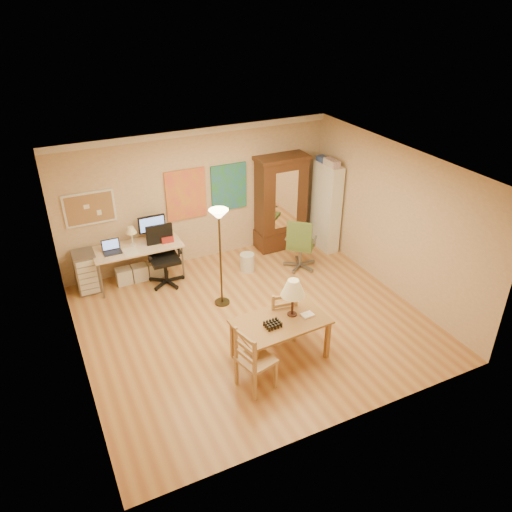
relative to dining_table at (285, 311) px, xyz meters
name	(u,v)px	position (x,y,z in m)	size (l,w,h in m)	color
floor	(253,321)	(-0.06, 0.98, -0.81)	(5.50, 5.50, 0.00)	#AE6D3D
crown_molding	(195,132)	(-0.06, 3.44, 1.83)	(5.50, 0.08, 0.12)	white
corkboard	(90,208)	(-2.11, 3.45, 0.69)	(0.90, 0.04, 0.62)	#9E6D4A
art_panel_left	(186,195)	(-0.31, 3.45, 0.64)	(0.80, 0.04, 1.00)	gold
art_panel_right	(229,187)	(0.59, 3.45, 0.64)	(0.75, 0.04, 0.95)	teal
dining_table	(285,311)	(0.00, 0.00, 0.00)	(1.42, 0.90, 1.29)	olive
ladder_chair_back	(281,315)	(0.15, 0.39, -0.38)	(0.49, 0.47, 0.94)	#A07049
ladder_chair_left	(254,361)	(-0.71, -0.43, -0.34)	(0.55, 0.56, 1.01)	#A07049
torchiere_lamp	(219,230)	(-0.32, 1.72, 0.64)	(0.33, 0.33, 1.82)	#3A2B17
computer_desk	(140,259)	(-1.40, 3.14, -0.36)	(1.63, 0.71, 1.23)	beige
office_chair_black	(165,268)	(-1.01, 2.84, -0.52)	(0.69, 0.69, 1.12)	black
office_chair_green	(300,255)	(1.56, 2.20, -0.52)	(0.70, 0.70, 1.09)	slate
drawer_cart	(86,272)	(-2.39, 3.20, -0.43)	(0.39, 0.47, 0.78)	slate
armoire	(281,209)	(1.66, 3.22, 0.06)	(1.09, 0.52, 2.00)	#3D1E10
bookshelf	(326,207)	(2.49, 2.78, 0.11)	(0.28, 0.74, 1.86)	white
wastebin	(247,262)	(0.57, 2.57, -0.64)	(0.29, 0.29, 0.36)	silver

